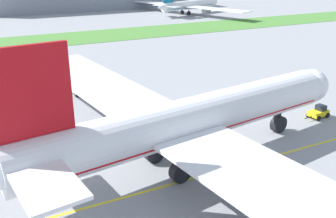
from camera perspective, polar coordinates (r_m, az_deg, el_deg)
name	(u,v)px	position (r m, az deg, el deg)	size (l,w,h in m)	color
ground_plane	(226,171)	(50.13, 8.72, -9.20)	(600.00, 600.00, 0.00)	gray
apron_taxi_line	(224,170)	(50.42, 8.44, -8.99)	(280.00, 0.36, 0.01)	yellow
grass_median_strip	(62,39)	(137.98, -15.58, 10.06)	(320.00, 24.00, 0.10)	#4C8438
airliner_foreground	(185,122)	(48.36, 2.58, -1.93)	(56.01, 89.57, 18.19)	white
pushback_tug	(319,112)	(70.35, 21.65, -0.43)	(5.51, 2.78, 2.16)	yellow
service_truck_baggage_loader	(88,86)	(78.13, -11.90, 3.33)	(6.03, 2.88, 3.22)	white
service_truck_fuel_bowser	(8,82)	(86.43, -22.81, 3.73)	(5.98, 3.73, 2.85)	black
service_truck_catering_van	(71,69)	(93.16, -14.39, 5.86)	(6.18, 4.37, 2.61)	yellow
parked_airliner_far_right	(188,5)	(196.30, 3.09, 15.29)	(42.28, 68.98, 13.58)	white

